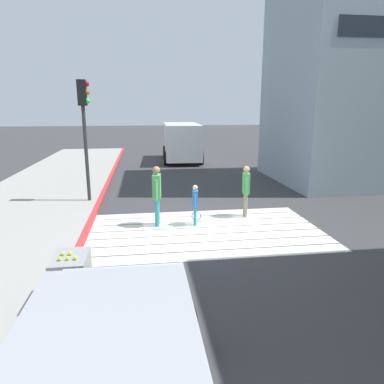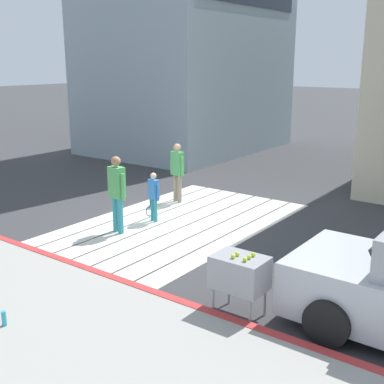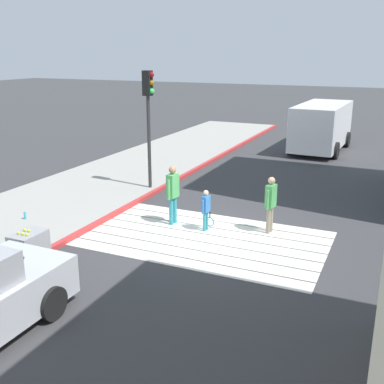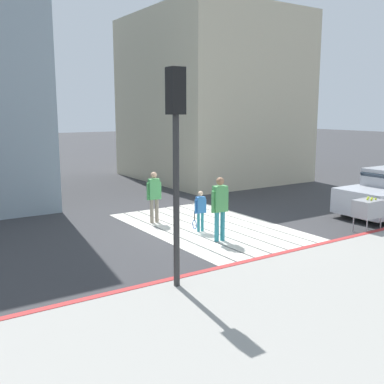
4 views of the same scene
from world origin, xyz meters
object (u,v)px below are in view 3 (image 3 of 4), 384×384
(van_down_street, at_px, (322,126))
(pedestrian_adult_trailing, at_px, (173,191))
(tennis_ball_cart, at_px, (29,243))
(pedestrian_adult_lead, at_px, (271,201))
(traffic_light_corner, at_px, (149,106))
(water_bottle, at_px, (25,215))
(pedestrian_child_with_racket, at_px, (206,208))

(van_down_street, relative_size, pedestrian_adult_trailing, 3.03)
(tennis_ball_cart, xyz_separation_m, pedestrian_adult_lead, (4.36, 4.59, 0.24))
(traffic_light_corner, distance_m, pedestrian_adult_lead, 5.92)
(tennis_ball_cart, xyz_separation_m, pedestrian_adult_trailing, (1.60, 4.11, 0.32))
(traffic_light_corner, xyz_separation_m, water_bottle, (-1.73, -4.48, -2.81))
(traffic_light_corner, height_order, pedestrian_adult_trailing, traffic_light_corner)
(tennis_ball_cart, relative_size, pedestrian_adult_lead, 0.63)
(traffic_light_corner, xyz_separation_m, tennis_ball_cart, (0.68, -6.88, -2.34))
(traffic_light_corner, xyz_separation_m, pedestrian_adult_trailing, (2.28, -2.77, -2.02))
(water_bottle, bearing_deg, tennis_ball_cart, -44.86)
(traffic_light_corner, bearing_deg, van_down_street, 65.84)
(traffic_light_corner, distance_m, pedestrian_child_with_racket, 5.03)
(traffic_light_corner, height_order, tennis_ball_cart, traffic_light_corner)
(pedestrian_adult_lead, relative_size, pedestrian_adult_trailing, 0.92)
(pedestrian_adult_lead, bearing_deg, pedestrian_child_with_racket, -160.66)
(water_bottle, relative_size, pedestrian_adult_lead, 0.14)
(traffic_light_corner, bearing_deg, pedestrian_adult_trailing, -50.52)
(pedestrian_adult_trailing, bearing_deg, pedestrian_adult_lead, 9.77)
(traffic_light_corner, height_order, water_bottle, traffic_light_corner)
(van_down_street, relative_size, pedestrian_child_with_racket, 4.41)
(pedestrian_adult_lead, xyz_separation_m, pedestrian_adult_trailing, (-2.76, -0.48, 0.08))
(pedestrian_child_with_racket, bearing_deg, pedestrian_adult_lead, 19.34)
(van_down_street, bearing_deg, traffic_light_corner, -114.16)
(pedestrian_adult_trailing, bearing_deg, van_down_street, 80.46)
(tennis_ball_cart, height_order, water_bottle, tennis_ball_cart)
(van_down_street, relative_size, pedestrian_adult_lead, 3.29)
(traffic_light_corner, bearing_deg, pedestrian_child_with_racket, -40.51)
(van_down_street, xyz_separation_m, traffic_light_corner, (-4.39, -9.79, 1.76))
(water_bottle, xyz_separation_m, pedestrian_child_with_racket, (5.10, 1.60, 0.44))
(water_bottle, bearing_deg, pedestrian_adult_lead, 17.90)
(traffic_light_corner, bearing_deg, water_bottle, -111.15)
(van_down_street, height_order, traffic_light_corner, traffic_light_corner)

